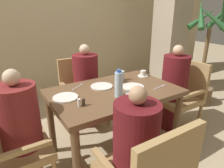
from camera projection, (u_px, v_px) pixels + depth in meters
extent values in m
plane|color=tan|center=(114.00, 150.00, 2.29)|extent=(16.00, 16.00, 0.00)
cube|color=#C6B289|center=(50.00, 16.00, 3.39)|extent=(8.00, 0.06, 2.80)
cube|color=tan|center=(172.00, 19.00, 3.56)|extent=(0.48, 0.48, 2.70)
cube|color=brown|center=(114.00, 92.00, 2.03)|extent=(1.28, 0.83, 0.05)
cylinder|color=brown|center=(77.00, 165.00, 1.59)|extent=(0.07, 0.07, 0.70)
cylinder|color=brown|center=(176.00, 123.00, 2.17)|extent=(0.07, 0.07, 0.70)
cylinder|color=brown|center=(51.00, 124.00, 2.16)|extent=(0.07, 0.07, 0.70)
cylinder|color=brown|center=(136.00, 100.00, 2.73)|extent=(0.07, 0.07, 0.70)
cube|color=#A88451|center=(17.00, 151.00, 1.66)|extent=(0.52, 0.52, 0.07)
cube|color=#A88451|center=(10.00, 122.00, 1.80)|extent=(0.47, 0.04, 0.04)
cube|color=#A88451|center=(19.00, 152.00, 1.42)|extent=(0.47, 0.04, 0.04)
cylinder|color=#A88451|center=(42.00, 148.00, 2.04)|extent=(0.04, 0.04, 0.38)
cylinder|color=maroon|center=(28.00, 166.00, 1.76)|extent=(0.24, 0.24, 0.45)
cylinder|color=maroon|center=(19.00, 117.00, 1.59)|extent=(0.32, 0.32, 0.54)
sphere|color=beige|center=(11.00, 77.00, 1.47)|extent=(0.13, 0.13, 0.13)
cube|color=#A88451|center=(85.00, 95.00, 2.73)|extent=(0.52, 0.52, 0.07)
cube|color=#A88451|center=(77.00, 73.00, 2.83)|extent=(0.52, 0.05, 0.45)
cube|color=#A88451|center=(100.00, 82.00, 2.79)|extent=(0.04, 0.47, 0.04)
cube|color=#A88451|center=(67.00, 88.00, 2.55)|extent=(0.04, 0.47, 0.04)
cylinder|color=#A88451|center=(108.00, 112.00, 2.74)|extent=(0.04, 0.04, 0.38)
cylinder|color=#A88451|center=(77.00, 122.00, 2.50)|extent=(0.04, 0.04, 0.38)
cylinder|color=#A88451|center=(93.00, 100.00, 3.10)|extent=(0.04, 0.04, 0.38)
cylinder|color=#A88451|center=(64.00, 108.00, 2.87)|extent=(0.04, 0.04, 0.38)
cylinder|color=maroon|center=(87.00, 109.00, 2.74)|extent=(0.24, 0.24, 0.45)
cylinder|color=maroon|center=(86.00, 75.00, 2.57)|extent=(0.32, 0.32, 0.54)
sphere|color=beige|center=(85.00, 49.00, 2.45)|extent=(0.13, 0.13, 0.13)
cube|color=#A88451|center=(176.00, 99.00, 2.62)|extent=(0.52, 0.52, 0.07)
cube|color=#A88451|center=(190.00, 77.00, 2.65)|extent=(0.05, 0.52, 0.45)
cube|color=#A88451|center=(193.00, 94.00, 2.37)|extent=(0.47, 0.04, 0.04)
cube|color=#A88451|center=(163.00, 82.00, 2.76)|extent=(0.47, 0.04, 0.04)
cylinder|color=#A88451|center=(175.00, 127.00, 2.40)|extent=(0.04, 0.04, 0.38)
cylinder|color=#A88451|center=(149.00, 111.00, 2.77)|extent=(0.04, 0.04, 0.38)
cylinder|color=#A88451|center=(200.00, 117.00, 2.63)|extent=(0.04, 0.04, 0.38)
cylinder|color=#A88451|center=(172.00, 103.00, 3.00)|extent=(0.04, 0.04, 0.38)
cylinder|color=#5B1419|center=(171.00, 113.00, 2.66)|extent=(0.24, 0.24, 0.45)
cylinder|color=#5B1419|center=(175.00, 77.00, 2.48)|extent=(0.32, 0.32, 0.55)
sphere|color=tan|center=(178.00, 50.00, 2.36)|extent=(0.13, 0.13, 0.13)
cube|color=#A88451|center=(169.00, 166.00, 1.15)|extent=(0.52, 0.05, 0.45)
cube|color=#A88451|center=(166.00, 144.00, 1.50)|extent=(0.04, 0.47, 0.04)
cylinder|color=#A88451|center=(142.00, 166.00, 1.81)|extent=(0.04, 0.04, 0.38)
cylinder|color=#5B1419|center=(136.00, 136.00, 1.38)|extent=(0.32, 0.32, 0.50)
sphere|color=tan|center=(138.00, 95.00, 1.27)|extent=(0.12, 0.12, 0.12)
cylinder|color=brown|center=(199.00, 94.00, 3.43)|extent=(0.41, 0.41, 0.28)
cylinder|color=brown|center=(205.00, 59.00, 3.21)|extent=(0.06, 0.06, 0.96)
cone|color=#285B2D|center=(220.00, 15.00, 3.05)|extent=(0.15, 0.44, 0.43)
cone|color=#285B2D|center=(202.00, 18.00, 3.19)|extent=(0.49, 0.25, 0.36)
cone|color=#285B2D|center=(201.00, 14.00, 2.99)|extent=(0.33, 0.35, 0.47)
cone|color=#285B2D|center=(213.00, 18.00, 2.81)|extent=(0.37, 0.43, 0.39)
cone|color=#285B2D|center=(223.00, 14.00, 2.88)|extent=(0.39, 0.21, 0.47)
cylinder|color=white|center=(133.00, 87.00, 2.09)|extent=(0.23, 0.23, 0.01)
cylinder|color=white|center=(66.00, 97.00, 1.84)|extent=(0.23, 0.23, 0.01)
cylinder|color=white|center=(102.00, 86.00, 2.10)|extent=(0.23, 0.23, 0.01)
cylinder|color=white|center=(143.00, 76.00, 2.43)|extent=(0.13, 0.13, 0.01)
cylinder|color=white|center=(143.00, 73.00, 2.42)|extent=(0.07, 0.07, 0.06)
cylinder|color=white|center=(130.00, 94.00, 1.86)|extent=(0.11, 0.11, 0.04)
cylinder|color=silver|center=(119.00, 85.00, 1.83)|extent=(0.08, 0.08, 0.24)
cylinder|color=#3359B2|center=(119.00, 71.00, 1.78)|extent=(0.04, 0.04, 0.03)
cylinder|color=silver|center=(122.00, 75.00, 2.29)|extent=(0.07, 0.07, 0.11)
cylinder|color=silver|center=(118.00, 78.00, 2.21)|extent=(0.07, 0.07, 0.11)
cylinder|color=white|center=(79.00, 103.00, 1.67)|extent=(0.03, 0.03, 0.07)
cylinder|color=#4C3D2D|center=(83.00, 102.00, 1.69)|extent=(0.03, 0.03, 0.07)
cube|color=silver|center=(77.00, 87.00, 2.08)|extent=(0.15, 0.10, 0.00)
cube|color=silver|center=(81.00, 84.00, 2.16)|extent=(0.04, 0.04, 0.00)
cube|color=silver|center=(158.00, 88.00, 2.07)|extent=(0.17, 0.04, 0.00)
cube|color=silver|center=(163.00, 86.00, 2.13)|extent=(0.06, 0.03, 0.00)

